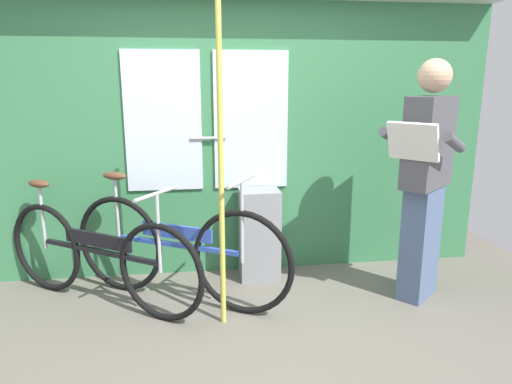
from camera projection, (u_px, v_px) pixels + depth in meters
name	position (u px, v px, depth m)	size (l,w,h in m)	color
ground_plane	(253.00, 353.00, 2.84)	(5.32, 4.20, 0.04)	#666056
train_door_wall	(231.00, 134.00, 3.80)	(4.32, 0.28, 2.25)	#387A4C
bicycle_near_door	(98.00, 256.00, 3.34)	(1.51, 1.03, 0.91)	black
bicycle_leaning_behind	(177.00, 250.00, 3.38)	(1.58, 0.91, 0.97)	black
passenger_reading_newspaper	(425.00, 177.00, 3.33)	(0.63, 0.61, 1.75)	slate
trash_bin_by_wall	(259.00, 234.00, 3.81)	(0.32, 0.28, 0.75)	gray
handrail_pole	(221.00, 161.00, 2.91)	(0.04, 0.04, 2.21)	#C6C14C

